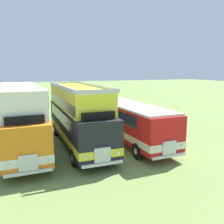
# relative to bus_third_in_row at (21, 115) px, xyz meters

# --- Properties ---
(ground_plane) EXTENTS (200.00, 200.00, 0.00)m
(ground_plane) POSITION_rel_bus_third_in_row_xyz_m (0.00, -0.23, -2.47)
(ground_plane) COLOR #7A934C
(bus_third_in_row) EXTENTS (2.67, 10.92, 4.49)m
(bus_third_in_row) POSITION_rel_bus_third_in_row_xyz_m (0.00, 0.00, 0.00)
(bus_third_in_row) COLOR orange
(bus_third_in_row) RESTS_ON ground
(bus_fourth_in_row) EXTENTS (2.74, 10.71, 4.52)m
(bus_fourth_in_row) POSITION_rel_bus_third_in_row_xyz_m (3.82, -0.48, -0.11)
(bus_fourth_in_row) COLOR black
(bus_fourth_in_row) RESTS_ON ground
(bus_fifth_in_row) EXTENTS (2.74, 11.38, 2.99)m
(bus_fifth_in_row) POSITION_rel_bus_third_in_row_xyz_m (7.64, -0.57, -0.72)
(bus_fifth_in_row) COLOR red
(bus_fifth_in_row) RESTS_ON ground
(rope_fence_line) EXTENTS (21.35, 0.08, 1.05)m
(rope_fence_line) POSITION_rel_bus_third_in_row_xyz_m (0.00, 8.95, -1.78)
(rope_fence_line) COLOR #8C704C
(rope_fence_line) RESTS_ON ground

